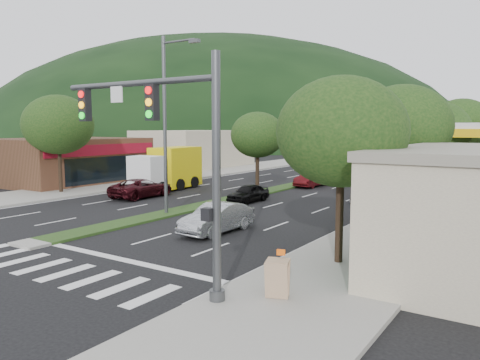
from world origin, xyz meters
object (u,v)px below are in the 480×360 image
Objects in this scene: tree_r_d at (461,125)px; a_frame_sign at (277,275)px; tree_r_e at (477,128)px; streetlight_near at (167,117)px; traffic_signal at (172,139)px; car_queue_c at (313,179)px; car_queue_f at (432,165)px; motorhome at (393,159)px; car_queue_d at (384,172)px; car_queue_b at (373,192)px; tree_med_far at (370,127)px; box_truck at (170,170)px; tree_r_b at (402,126)px; tree_l_a at (58,125)px; sedan_silver at (217,218)px; streetlight_mid at (337,121)px; tree_r_a at (341,132)px; tree_r_c at (435,131)px; car_queue_a at (248,193)px; car_queue_e at (345,173)px; tree_med_near at (257,135)px; suv_maroon at (141,188)px.

a_frame_sign is (-0.10, -30.36, -4.38)m from tree_r_d.
tree_r_e is 0.67× the size of streetlight_near.
car_queue_c is at bearing 106.05° from traffic_signal.
motorhome is at bearing -93.45° from car_queue_f.
car_queue_b is at bearing -72.10° from car_queue_d.
box_truck is (-7.38, -27.52, -3.41)m from tree_med_far.
tree_r_b is 4.72× the size of a_frame_sign.
tree_l_a is 18.69m from sedan_silver.
streetlight_mid reaches higher than car_queue_c.
a_frame_sign reaches higher than car_queue_b.
traffic_signal reaches higher than car_queue_f.
tree_r_a reaches higher than a_frame_sign.
traffic_signal is 1.65× the size of sedan_silver.
traffic_signal is 1.08× the size of tree_r_c.
car_queue_f is at bearing 99.62° from car_queue_b.
streetlight_near is 7.28m from sedan_silver.
tree_r_e is 34.11m from streetlight_near.
tree_l_a is 12.87m from streetlight_near.
tree_r_d is at bearing 58.12° from car_queue_a.
motorhome is at bearing 107.66° from car_queue_b.
motorhome is at bearing -60.60° from tree_med_far.
tree_l_a reaches higher than tree_r_e.
tree_r_c is 0.89× the size of tree_l_a.
car_queue_b is 1.04× the size of car_queue_c.
streetlight_mid reaches higher than car_queue_e.
tree_med_near is 0.60× the size of streetlight_mid.
tree_r_e is at bearing 34.41° from motorhome.
sedan_silver is at bearing 116.77° from a_frame_sign.
sedan_silver is (-6.83, -24.12, -4.48)m from tree_r_d.
suv_maroon is 21.75m from a_frame_sign.
box_truck is 21.94m from motorhome.
tree_r_c reaches higher than motorhome.
motorhome reaches higher than car_queue_e.
tree_r_b is at bearing -80.81° from motorhome.
tree_med_near is at bearing -99.40° from car_queue_f.
car_queue_b is at bearing -108.90° from tree_r_d.
car_queue_f is (6.91, 36.15, -4.84)m from streetlight_near.
car_queue_f is 0.53× the size of motorhome.
car_queue_a is at bearing -112.28° from tree_r_e.
traffic_signal is at bearing -78.78° from tree_med_far.
tree_r_d is 25.87m from suv_maroon.
tree_l_a reaches higher than traffic_signal.
tree_med_far is at bearing 99.99° from sedan_silver.
tree_r_b reaches higher than tree_med_near.
suv_maroon reaches higher than car_queue_a.
tree_r_e is 38.73m from tree_l_a.
box_truck reaches higher than car_queue_e.
motorhome is at bearing 146.88° from tree_r_d.
tree_r_c is 16.85m from streetlight_near.
tree_r_e reaches higher than car_queue_f.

